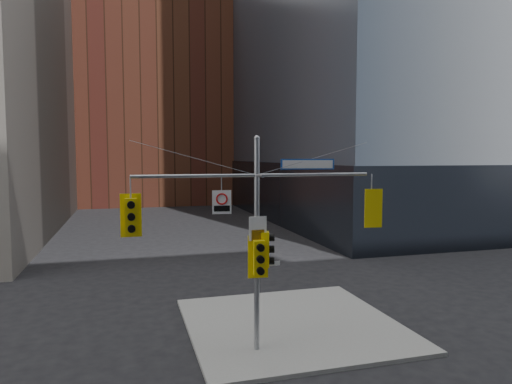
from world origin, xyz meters
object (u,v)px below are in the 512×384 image
traffic_light_west_arm (131,216)px  regulatory_sign_arm (222,201)px  traffic_light_east_arm (371,208)px  traffic_light_pole_front (259,258)px  street_sign_blade (308,164)px  signal_assembly (257,223)px  traffic_light_pole_side (266,249)px

traffic_light_west_arm → regulatory_sign_arm: (2.81, -0.03, 0.37)m
traffic_light_west_arm → traffic_light_east_arm: 8.20m
regulatory_sign_arm → traffic_light_pole_front: bearing=-5.1°
traffic_light_west_arm → street_sign_blade: size_ratio=0.73×
signal_assembly → regulatory_sign_arm: signal_assembly is taller
signal_assembly → traffic_light_pole_side: 0.94m
traffic_light_west_arm → regulatory_sign_arm: size_ratio=1.76×
traffic_light_west_arm → traffic_light_pole_side: (4.32, -0.02, -1.27)m
street_sign_blade → regulatory_sign_arm: 3.18m
traffic_light_pole_front → street_sign_blade: street_sign_blade is taller
traffic_light_east_arm → traffic_light_pole_side: bearing=6.0°
traffic_light_east_arm → regulatory_sign_arm: (-5.39, -0.02, 0.37)m
traffic_light_pole_side → regulatory_sign_arm: size_ratio=1.53×
traffic_light_west_arm → signal_assembly: bearing=-1.1°
regulatory_sign_arm → street_sign_blade: bearing=7.1°
street_sign_blade → traffic_light_west_arm: bearing=-173.1°
street_sign_blade → regulatory_sign_arm: size_ratio=2.41×
traffic_light_west_arm → traffic_light_pole_side: 4.50m
signal_assembly → street_sign_blade: (1.78, 0.00, 1.93)m
traffic_light_west_arm → street_sign_blade: bearing=-1.0°
traffic_light_pole_side → signal_assembly: bearing=103.8°
traffic_light_east_arm → traffic_light_pole_side: traffic_light_east_arm is taller
traffic_light_east_arm → traffic_light_pole_front: bearing=9.5°
signal_assembly → traffic_light_east_arm: bearing=0.0°
signal_assembly → street_sign_blade: size_ratio=4.34×
traffic_light_pole_front → traffic_light_west_arm: bearing=-179.3°
traffic_light_pole_side → street_sign_blade: 3.17m
traffic_light_pole_side → traffic_light_east_arm: bearing=-75.1°
signal_assembly → street_sign_blade: bearing=0.1°
traffic_light_east_arm → street_sign_blade: 2.89m
traffic_light_pole_side → street_sign_blade: bearing=-74.9°
street_sign_blade → signal_assembly: bearing=-172.9°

